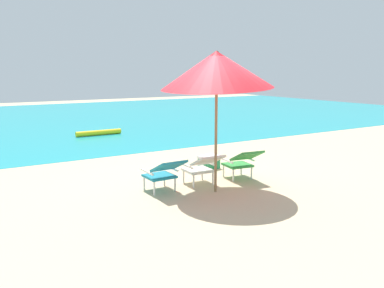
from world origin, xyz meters
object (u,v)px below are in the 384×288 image
Objects in this scene: beach_umbrella_center at (217,70)px; cooler_box at (209,162)px; lounge_chair_center at (203,166)px; lounge_chair_right at (242,161)px; swim_buoy at (99,133)px; lounge_chair_left at (164,172)px.

cooler_box is (0.87, 1.53, -2.10)m from beach_umbrella_center.
lounge_chair_center is 1.41m from cooler_box.
lounge_chair_center and lounge_chair_right have the same top height.
lounge_chair_right is (0.67, -7.17, 0.31)m from swim_buoy.
swim_buoy is at bearing 95.35° from lounge_chair_right.
lounge_chair_left and lounge_chair_center have the same top height.
beach_umbrella_center is (-0.26, -7.56, 2.16)m from swim_buoy.
beach_umbrella_center is at bearing -91.98° from swim_buoy.
lounge_chair_right is 1.74× the size of cooler_box.
cooler_box reaches higher than swim_buoy.
swim_buoy is 7.87m from beach_umbrella_center.
lounge_chair_left is 0.95× the size of lounge_chair_right.
lounge_chair_right is 1.16m from cooler_box.
cooler_box is at bearing 32.15° from lounge_chair_left.
swim_buoy is 1.71× the size of lounge_chair_right.
cooler_box is (0.61, -6.04, 0.06)m from swim_buoy.
lounge_chair_left is 0.86m from lounge_chair_center.
lounge_chair_center is at bearing 0.81° from lounge_chair_left.
lounge_chair_left is at bearing 153.20° from beach_umbrella_center.
lounge_chair_right is at bearing -84.65° from swim_buoy.
swim_buoy is 0.58× the size of beach_umbrella_center.
beach_umbrella_center is at bearing -119.78° from cooler_box.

